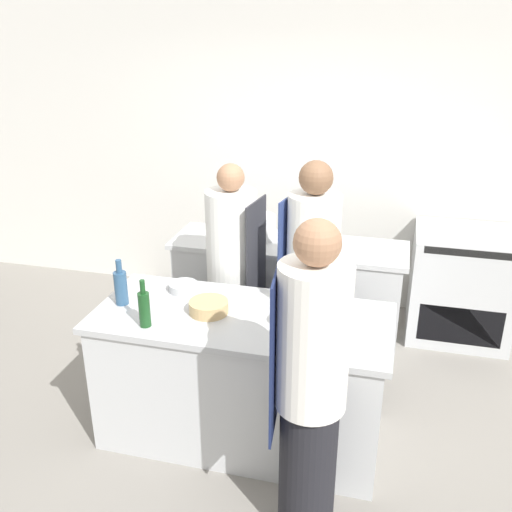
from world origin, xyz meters
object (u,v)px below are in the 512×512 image
bowl_prep_small (209,307)px  bowl_ceramic_blue (183,287)px  bowl_mixing_large (286,319)px  chef_at_stove (233,274)px  oven_range (460,285)px  stockpot (260,227)px  chef_at_prep_near (310,390)px  bottle_vinegar (326,325)px  chef_at_pass_far (311,280)px  bottle_wine (144,308)px  bottle_water (306,328)px  bottle_sauce (318,333)px  bottle_cooking_oil (282,287)px  bottle_olive_oil (121,287)px

bowl_prep_small → bowl_ceramic_blue: bowl_prep_small is taller
bowl_mixing_large → chef_at_stove: bearing=126.8°
oven_range → stockpot: (-1.65, -0.44, 0.52)m
chef_at_prep_near → bottle_vinegar: bearing=-5.7°
oven_range → chef_at_pass_far: bearing=-136.9°
bottle_wine → bottle_water: (0.94, 0.07, -0.03)m
bottle_water → bowl_ceramic_blue: bearing=154.3°
bowl_mixing_large → chef_at_pass_far: bearing=86.5°
bottle_sauce → bowl_prep_small: bottle_sauce is taller
bowl_mixing_large → bottle_cooking_oil: bearing=106.5°
oven_range → bowl_ceramic_blue: size_ratio=4.84×
bowl_prep_small → bottle_wine: bearing=-141.3°
chef_at_stove → bowl_ceramic_blue: 0.52m
bottle_water → oven_range: bearing=62.1°
chef_at_stove → bowl_mixing_large: 0.91m
chef_at_pass_far → bottle_vinegar: (0.21, -0.80, 0.11)m
chef_at_prep_near → bowl_prep_small: (-0.73, 0.64, 0.03)m
bottle_wine → bowl_mixing_large: (0.79, 0.24, -0.09)m
bottle_water → bowl_prep_small: bearing=164.0°
chef_at_stove → chef_at_pass_far: (0.59, -0.03, 0.04)m
bottle_wine → bowl_ceramic_blue: 0.51m
bottle_vinegar → bottle_sauce: 0.15m
oven_range → bowl_prep_small: bearing=-133.5°
chef_at_pass_far → bottle_olive_oil: bearing=133.6°
chef_at_pass_far → stockpot: bearing=51.0°
chef_at_prep_near → oven_range: bearing=-26.9°
chef_at_pass_far → bowl_ceramic_blue: (-0.79, -0.44, 0.06)m
oven_range → chef_at_pass_far: size_ratio=0.55×
oven_range → bottle_water: bottle_water is taller
bottle_cooking_oil → bottle_water: 0.49m
bottle_vinegar → bowl_ceramic_blue: bottle_vinegar is taller
oven_range → bowl_ceramic_blue: bowl_ceramic_blue is taller
bottle_sauce → stockpot: (-0.71, 1.56, -0.00)m
chef_at_pass_far → bottle_water: size_ratio=8.02×
chef_at_pass_far → bowl_mixing_large: chef_at_pass_far is taller
bottle_olive_oil → bottle_wine: size_ratio=1.02×
chef_at_stove → chef_at_pass_far: bearing=95.1°
bottle_wine → bowl_prep_small: (0.31, 0.25, -0.08)m
bottle_sauce → bottle_water: bottle_sauce is taller
bowl_ceramic_blue → bowl_mixing_large: bearing=-19.0°
chef_at_prep_near → chef_at_pass_far: size_ratio=1.03×
bottle_cooking_oil → stockpot: size_ratio=1.08×
oven_range → chef_at_pass_far: (-1.12, -1.05, 0.39)m
bottle_cooking_oil → bowl_ceramic_blue: size_ratio=1.36×
chef_at_prep_near → stockpot: size_ratio=7.27×
bowl_prep_small → bottle_sauce: bearing=-19.9°
chef_at_prep_near → chef_at_stove: 1.58m
bowl_ceramic_blue → stockpot: (0.26, 1.05, 0.08)m
chef_at_stove → bottle_cooking_oil: size_ratio=6.29×
bottle_water → bowl_mixing_large: (-0.15, 0.17, -0.06)m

